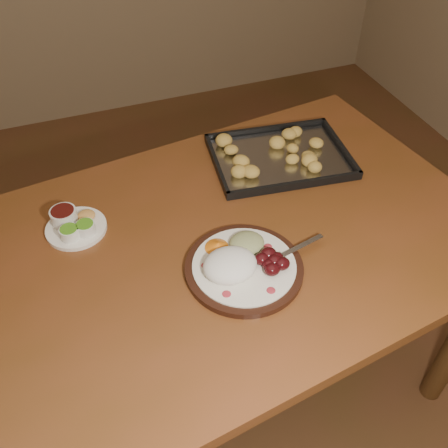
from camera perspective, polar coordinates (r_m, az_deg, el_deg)
name	(u,v)px	position (r m, az deg, el deg)	size (l,w,h in m)	color
ground	(160,403)	(1.88, -7.37, -19.60)	(4.00, 4.00, 0.00)	brown
dining_table	(208,269)	(1.35, -1.79, -5.11)	(1.61, 1.09, 0.75)	brown
dinner_plate	(242,264)	(1.20, 2.05, -4.58)	(0.37, 0.29, 0.07)	black
condiment_saucer	(74,224)	(1.35, -16.82, -0.04)	(0.16, 0.16, 0.05)	white
baking_tray	(280,156)	(1.54, 6.41, 7.76)	(0.44, 0.35, 0.04)	black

